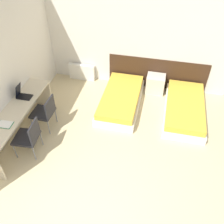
{
  "coord_description": "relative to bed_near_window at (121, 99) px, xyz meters",
  "views": [
    {
      "loc": [
        0.93,
        -1.63,
        4.23
      ],
      "look_at": [
        0.0,
        2.4,
        0.55
      ],
      "focal_mm": 40.0,
      "sensor_mm": 36.0,
      "label": 1
    }
  ],
  "objects": [
    {
      "name": "nightstand",
      "position": [
        0.81,
        0.78,
        0.08
      ],
      "size": [
        0.49,
        0.4,
        0.51
      ],
      "color": "beige",
      "rests_on": "ground_plane"
    },
    {
      "name": "bed_near_window",
      "position": [
        0.0,
        0.0,
        0.0
      ],
      "size": [
        0.97,
        1.96,
        0.36
      ],
      "color": "silver",
      "rests_on": "ground_plane"
    },
    {
      "name": "desk",
      "position": [
        -1.96,
        -1.58,
        0.44
      ],
      "size": [
        0.53,
        2.35,
        0.78
      ],
      "color": "beige",
      "rests_on": "ground_plane"
    },
    {
      "name": "chair_near_laptop",
      "position": [
        -1.53,
        -1.19,
        0.31
      ],
      "size": [
        0.48,
        0.48,
        0.85
      ],
      "rotation": [
        0.0,
        0.0,
        -0.02
      ],
      "color": "#232328",
      "rests_on": "ground_plane"
    },
    {
      "name": "radiator",
      "position": [
        -1.36,
        0.93,
        0.07
      ],
      "size": [
        0.76,
        0.12,
        0.48
      ],
      "color": "silver",
      "rests_on": "ground_plane"
    },
    {
      "name": "laptop",
      "position": [
        -2.02,
        -1.14,
        0.67
      ],
      "size": [
        0.33,
        0.22,
        0.33
      ],
      "rotation": [
        0.0,
        0.0,
        0.01
      ],
      "color": "black",
      "rests_on": "desk"
    },
    {
      "name": "chair_near_notebook",
      "position": [
        -1.53,
        -1.97,
        0.31
      ],
      "size": [
        0.51,
        0.51,
        0.85
      ],
      "rotation": [
        0.0,
        0.0,
        0.08
      ],
      "color": "#232328",
      "rests_on": "ground_plane"
    },
    {
      "name": "open_notebook",
      "position": [
        -1.94,
        -2.03,
        0.61
      ],
      "size": [
        0.31,
        0.22,
        0.02
      ],
      "rotation": [
        0.0,
        0.0,
        0.05
      ],
      "color": "#236B3D",
      "rests_on": "desk"
    },
    {
      "name": "wall_back",
      "position": [
        -0.02,
        1.05,
        1.18
      ],
      "size": [
        5.42,
        0.05,
        2.7
      ],
      "color": "silver",
      "rests_on": "ground_plane"
    },
    {
      "name": "wall_left",
      "position": [
        -2.25,
        -1.16,
        1.18
      ],
      "size": [
        0.05,
        5.37,
        2.7
      ],
      "color": "silver",
      "rests_on": "ground_plane"
    },
    {
      "name": "headboard_panel",
      "position": [
        0.81,
        1.01,
        0.27
      ],
      "size": [
        2.69,
        0.03,
        0.89
      ],
      "color": "#382316",
      "rests_on": "ground_plane"
    },
    {
      "name": "bed_near_door",
      "position": [
        1.62,
        0.0,
        0.0
      ],
      "size": [
        0.97,
        1.96,
        0.36
      ],
      "color": "silver",
      "rests_on": "ground_plane"
    }
  ]
}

